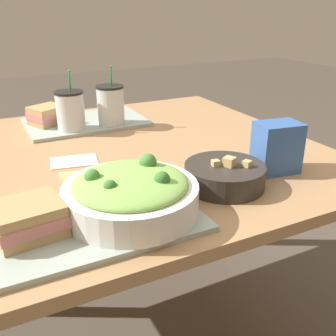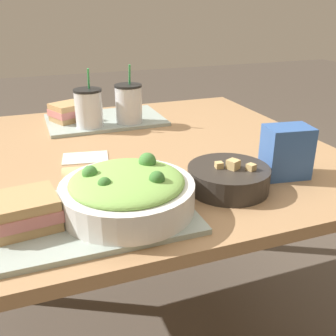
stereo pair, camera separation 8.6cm
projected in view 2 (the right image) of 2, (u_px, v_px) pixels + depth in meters
The scene contains 12 objects.
dining_table at pixel (124, 180), 1.22m from camera, with size 1.25×1.09×0.77m.
tray_near at pixel (90, 217), 0.81m from camera, with size 0.42×0.28×0.01m.
tray_far at pixel (105, 120), 1.47m from camera, with size 0.42×0.28×0.01m.
salad_bowl at pixel (127, 191), 0.81m from camera, with size 0.28×0.28×0.11m.
soup_bowl at pixel (228, 177), 0.94m from camera, with size 0.20×0.20×0.08m.
sandwich_near at pixel (26, 211), 0.76m from camera, with size 0.14×0.13×0.06m.
baguette_near at pixel (96, 179), 0.90m from camera, with size 0.15×0.09×0.06m.
sandwich_far at pixel (68, 112), 1.43m from camera, with size 0.14×0.14×0.06m.
drink_cup_dark at pixel (89, 109), 1.35m from camera, with size 0.10×0.10×0.20m.
drink_cup_red at pixel (129, 105), 1.40m from camera, with size 0.10×0.10×0.21m.
chip_bag at pixel (286, 152), 0.99m from camera, with size 0.12×0.10×0.13m.
napkin_folded at pixel (85, 158), 1.13m from camera, with size 0.14×0.11×0.00m.
Camera 2 is at (-0.26, -1.08, 1.18)m, focal length 42.00 mm.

